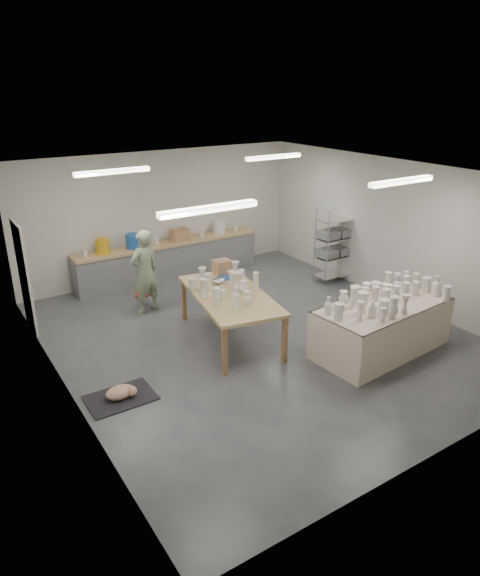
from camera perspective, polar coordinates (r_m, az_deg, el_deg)
room at (r=8.98m, az=1.05°, el=6.53°), size 8.00×8.02×3.00m
back_counter at (r=12.50m, az=-7.87°, el=3.25°), size 4.60×0.60×1.24m
wire_shelf at (r=12.29m, az=10.47°, el=4.88°), size 0.88×0.48×1.80m
drying_table at (r=9.33m, az=15.43°, el=-4.09°), size 2.57×1.37×1.25m
work_table at (r=9.30m, az=-1.36°, el=-0.35°), size 1.65×2.62×1.29m
rug at (r=8.12m, az=-13.12°, el=-11.79°), size 1.00×0.70×0.02m
cat at (r=8.05m, az=-13.01°, el=-11.18°), size 0.52×0.44×0.19m
potter at (r=10.55m, az=-10.53°, el=1.79°), size 0.71×0.54×1.75m
red_stool at (r=11.01m, az=-10.86°, el=-0.84°), size 0.32×0.32×0.29m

